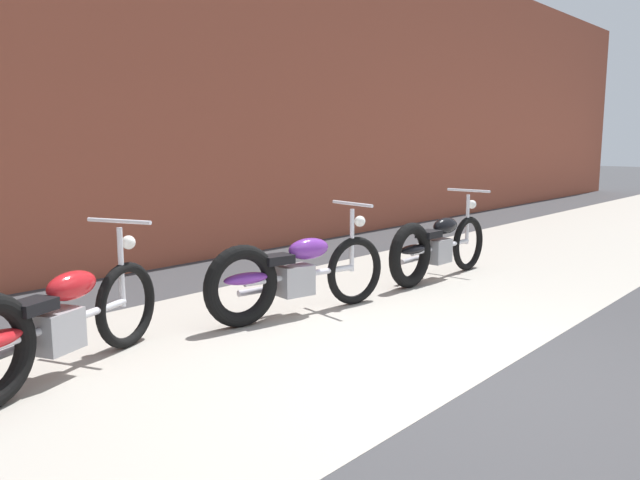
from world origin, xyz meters
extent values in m
plane|color=#38383A|center=(0.00, 0.00, 0.00)|extent=(80.00, 80.00, 0.00)
cube|color=#9E998E|center=(0.00, 1.75, 0.00)|extent=(36.00, 3.50, 0.01)
cube|color=brown|center=(0.00, 5.20, 2.53)|extent=(36.00, 0.50, 5.06)
torus|color=black|center=(-1.08, 2.47, 0.34)|extent=(0.67, 0.31, 0.68)
cylinder|color=silver|center=(-1.69, 2.24, 0.38)|extent=(1.18, 0.47, 0.06)
cube|color=#99999E|center=(-1.77, 2.22, 0.34)|extent=(0.38, 0.32, 0.28)
ellipsoid|color=red|center=(-1.62, 2.27, 0.62)|extent=(0.48, 0.33, 0.20)
cube|color=black|center=(-1.96, 2.15, 0.56)|extent=(0.33, 0.28, 0.08)
cylinder|color=silver|center=(-1.12, 2.45, 0.65)|extent=(0.06, 0.06, 0.62)
cylinder|color=silver|center=(-1.12, 2.45, 1.01)|extent=(0.23, 0.56, 0.03)
sphere|color=white|center=(-1.03, 2.49, 0.83)|extent=(0.11, 0.11, 0.11)
cylinder|color=silver|center=(-2.05, 2.28, 0.26)|extent=(0.54, 0.24, 0.06)
torus|color=black|center=(1.16, 1.94, 0.34)|extent=(0.68, 0.21, 0.68)
torus|color=black|center=(-0.12, 2.20, 0.36)|extent=(0.74, 0.27, 0.73)
cylinder|color=silver|center=(0.52, 2.07, 0.38)|extent=(1.22, 0.30, 0.06)
cube|color=#99999E|center=(0.44, 2.09, 0.34)|extent=(0.36, 0.28, 0.28)
ellipsoid|color=#6B2D93|center=(0.60, 2.05, 0.62)|extent=(0.47, 0.27, 0.20)
ellipsoid|color=#6B2D93|center=(-0.07, 2.19, 0.42)|extent=(0.47, 0.26, 0.10)
cube|color=black|center=(0.25, 2.13, 0.56)|extent=(0.31, 0.25, 0.08)
cylinder|color=silver|center=(1.12, 1.95, 0.65)|extent=(0.05, 0.05, 0.62)
cylinder|color=silver|center=(1.12, 1.95, 1.01)|extent=(0.15, 0.57, 0.03)
sphere|color=white|center=(1.22, 1.93, 0.83)|extent=(0.11, 0.11, 0.11)
cylinder|color=silver|center=(0.24, 2.28, 0.26)|extent=(0.55, 0.17, 0.06)
torus|color=black|center=(3.43, 1.91, 0.34)|extent=(0.68, 0.09, 0.68)
torus|color=black|center=(2.13, 1.92, 0.36)|extent=(0.73, 0.14, 0.73)
cylinder|color=silver|center=(2.78, 1.92, 0.38)|extent=(1.24, 0.07, 0.06)
cube|color=#99999E|center=(2.70, 1.92, 0.34)|extent=(0.32, 0.22, 0.28)
ellipsoid|color=black|center=(2.86, 1.92, 0.62)|extent=(0.44, 0.19, 0.20)
ellipsoid|color=black|center=(2.18, 1.92, 0.42)|extent=(0.44, 0.18, 0.10)
cube|color=black|center=(2.50, 1.92, 0.56)|extent=(0.28, 0.20, 0.08)
cylinder|color=silver|center=(3.39, 1.91, 0.65)|extent=(0.04, 0.04, 0.62)
cylinder|color=silver|center=(3.39, 1.91, 1.01)|extent=(0.04, 0.58, 0.03)
sphere|color=white|center=(3.49, 1.91, 0.83)|extent=(0.11, 0.11, 0.11)
cylinder|color=silver|center=(2.46, 2.07, 0.26)|extent=(0.55, 0.07, 0.06)
camera|label=1|loc=(-3.72, -1.87, 1.61)|focal=35.58mm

